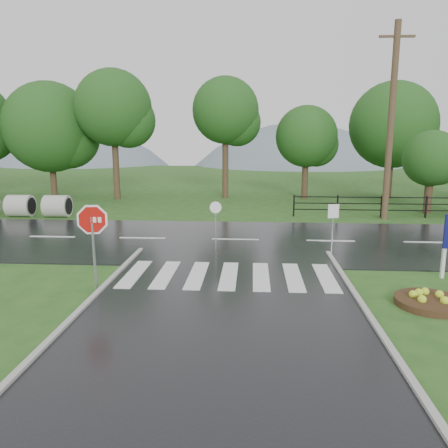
{
  "coord_description": "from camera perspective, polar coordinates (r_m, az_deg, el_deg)",
  "views": [
    {
      "loc": [
        0.7,
        -8.05,
        4.29
      ],
      "look_at": [
        -0.22,
        6.0,
        1.5
      ],
      "focal_mm": 35.0,
      "sensor_mm": 36.0,
      "label": 1
    }
  ],
  "objects": [
    {
      "name": "main_road",
      "position": [
        18.56,
        1.48,
        -2.16
      ],
      "size": [
        90.0,
        8.0,
        0.04
      ],
      "primitive_type": "cube",
      "color": "black",
      "rests_on": "ground"
    },
    {
      "name": "reg_sign_small",
      "position": [
        16.56,
        14.06,
        0.7
      ],
      "size": [
        0.41,
        0.12,
        1.9
      ],
      "color": "#939399",
      "rests_on": "ground"
    },
    {
      "name": "entrance_tree_left",
      "position": [
        27.48,
        25.47,
        7.71
      ],
      "size": [
        3.15,
        3.15,
        4.73
      ],
      "color": "#3D2B1C",
      "rests_on": "ground"
    },
    {
      "name": "ground",
      "position": [
        9.14,
        -1.12,
        -16.76
      ],
      "size": [
        120.0,
        120.0,
        0.0
      ],
      "primitive_type": "plane",
      "color": "#27521B",
      "rests_on": "ground"
    },
    {
      "name": "fence_west",
      "position": [
        25.31,
        19.89,
        2.44
      ],
      "size": [
        9.58,
        0.08,
        1.2
      ],
      "color": "black",
      "rests_on": "ground"
    },
    {
      "name": "utility_pole_east",
      "position": [
        24.6,
        20.98,
        12.34
      ],
      "size": [
        1.78,
        0.33,
        10.01
      ],
      "color": "#473523",
      "rests_on": "ground"
    },
    {
      "name": "stop_sign",
      "position": [
        12.77,
        -16.79,
        -0.38
      ],
      "size": [
        1.15,
        0.23,
        2.62
      ],
      "color": "#939399",
      "rests_on": "ground"
    },
    {
      "name": "treeline",
      "position": [
        32.33,
        4.25,
        3.55
      ],
      "size": [
        83.2,
        5.2,
        10.0
      ],
      "color": "#194615",
      "rests_on": "ground"
    },
    {
      "name": "hills",
      "position": [
        75.74,
        5.74,
        -4.03
      ],
      "size": [
        102.0,
        48.0,
        48.0
      ],
      "color": "slate",
      "rests_on": "ground"
    },
    {
      "name": "reg_sign_round",
      "position": [
        16.59,
        -1.09,
        0.64
      ],
      "size": [
        0.44,
        0.13,
        1.92
      ],
      "color": "#939399",
      "rests_on": "ground"
    },
    {
      "name": "flower_bed",
      "position": [
        12.69,
        25.37,
        -9.04
      ],
      "size": [
        1.79,
        1.79,
        0.36
      ],
      "color": "#332111",
      "rests_on": "ground"
    },
    {
      "name": "crosswalk",
      "position": [
        13.73,
        0.65,
        -6.73
      ],
      "size": [
        6.5,
        2.8,
        0.02
      ],
      "color": "silver",
      "rests_on": "ground"
    }
  ]
}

